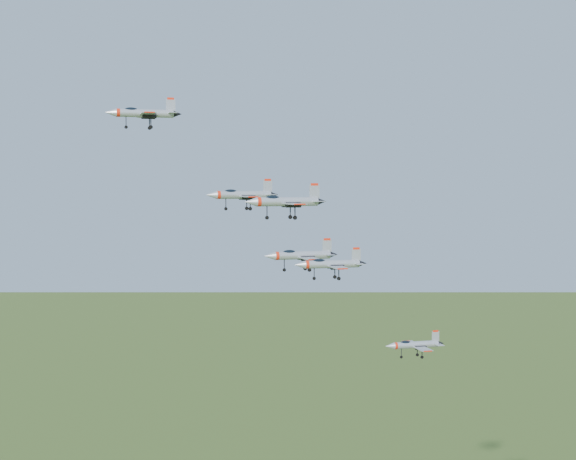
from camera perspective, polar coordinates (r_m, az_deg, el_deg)
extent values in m
cylinder|color=#A5AAB2|center=(138.76, -10.13, 8.17)|extent=(9.52, 1.40, 1.37)
cone|color=#A5AAB2|center=(138.33, -12.51, 8.16)|extent=(1.91, 1.38, 1.37)
cone|color=black|center=(139.39, -7.86, 8.17)|extent=(1.48, 1.17, 1.17)
ellipsoid|color=black|center=(138.61, -11.10, 8.38)|extent=(2.33, 0.99, 0.87)
cube|color=#A5AAB2|center=(135.82, -9.92, 8.17)|extent=(2.44, 4.66, 0.15)
cube|color=#A5AAB2|center=(141.69, -10.16, 7.96)|extent=(2.44, 4.66, 0.15)
cube|color=#A5AAB2|center=(139.37, -8.34, 8.76)|extent=(1.59, 0.13, 2.22)
cube|color=red|center=(139.49, -8.35, 9.23)|extent=(1.16, 0.15, 0.37)
cylinder|color=#A5AAB2|center=(133.93, -3.17, 2.51)|extent=(9.26, 1.79, 1.33)
cone|color=#A5AAB2|center=(132.59, -5.48, 2.50)|extent=(1.91, 1.42, 1.33)
cone|color=black|center=(135.41, -1.00, 2.53)|extent=(1.49, 1.20, 1.13)
ellipsoid|color=black|center=(133.35, -4.11, 2.72)|extent=(2.30, 1.07, 0.84)
cube|color=#A5AAB2|center=(131.22, -2.76, 2.39)|extent=(2.57, 4.61, 0.14)
cube|color=#A5AAB2|center=(136.75, -3.40, 2.42)|extent=(2.57, 4.61, 0.14)
cube|color=#A5AAB2|center=(135.07, -1.45, 3.11)|extent=(1.54, 0.20, 2.15)
cube|color=red|center=(135.07, -1.45, 3.59)|extent=(1.13, 0.20, 0.36)
cylinder|color=#A5AAB2|center=(114.63, -0.05, 2.03)|extent=(9.10, 1.62, 1.31)
cone|color=#A5AAB2|center=(113.13, -2.68, 2.01)|extent=(1.86, 1.37, 1.31)
cone|color=black|center=(116.30, 2.41, 2.05)|extent=(1.45, 1.16, 1.11)
ellipsoid|color=black|center=(113.98, -1.12, 2.27)|extent=(2.25, 1.02, 0.83)
cube|color=#A5AAB2|center=(112.01, 0.48, 1.87)|extent=(2.47, 4.51, 0.14)
cube|color=#A5AAB2|center=(117.38, -0.37, 1.94)|extent=(2.47, 4.51, 0.14)
cube|color=#A5AAB2|center=(115.91, 1.90, 2.71)|extent=(1.51, 0.17, 2.11)
cube|color=red|center=(115.90, 1.90, 3.26)|extent=(1.11, 0.18, 0.35)
cylinder|color=#A5AAB2|center=(138.58, 1.04, -1.80)|extent=(9.86, 1.56, 1.42)
cone|color=#A5AAB2|center=(136.95, -1.32, -1.86)|extent=(1.99, 1.45, 1.42)
cone|color=black|center=(140.36, 3.26, -1.74)|extent=(1.55, 1.23, 1.21)
ellipsoid|color=black|center=(137.84, 0.08, -1.61)|extent=(2.42, 1.05, 0.90)
cube|color=#A5AAB2|center=(135.76, 1.51, -2.03)|extent=(2.58, 4.84, 0.15)
cube|color=#A5AAB2|center=(141.58, 0.76, -1.81)|extent=(2.58, 4.84, 0.15)
cube|color=#A5AAB2|center=(139.85, 2.79, -1.15)|extent=(1.64, 0.15, 2.30)
cube|color=red|center=(139.76, 2.79, -0.66)|extent=(1.20, 0.17, 0.38)
cylinder|color=#A5AAB2|center=(122.71, 3.15, -2.43)|extent=(8.56, 1.50, 1.23)
cone|color=#A5AAB2|center=(121.34, 0.84, -2.49)|extent=(1.74, 1.28, 1.23)
cone|color=black|center=(124.21, 5.33, -2.37)|extent=(1.36, 1.09, 1.05)
ellipsoid|color=black|center=(122.08, 2.22, -2.24)|extent=(2.11, 0.95, 0.78)
cube|color=#A5AAB2|center=(120.27, 3.60, -2.66)|extent=(2.31, 4.23, 0.13)
cube|color=#A5AAB2|center=(125.32, 2.89, -2.42)|extent=(2.31, 4.23, 0.13)
cube|color=#A5AAB2|center=(123.76, 4.88, -1.80)|extent=(1.42, 0.16, 1.99)
cube|color=red|center=(123.68, 4.88, -1.32)|extent=(1.05, 0.17, 0.33)
cylinder|color=#A5AAB2|center=(143.37, 9.08, -8.06)|extent=(8.19, 1.28, 1.18)
cone|color=#A5AAB2|center=(141.50, 7.25, -8.19)|extent=(1.65, 1.20, 1.18)
cone|color=black|center=(145.31, 10.81, -7.92)|extent=(1.28, 1.02, 1.00)
ellipsoid|color=black|center=(142.50, 8.34, -7.94)|extent=(2.01, 0.87, 0.75)
cube|color=#A5AAB2|center=(141.22, 9.57, -8.33)|extent=(2.14, 4.02, 0.13)
cube|color=#A5AAB2|center=(145.77, 8.74, -7.96)|extent=(2.14, 4.02, 0.13)
cube|color=#A5AAB2|center=(144.66, 10.45, -7.47)|extent=(1.36, 0.13, 1.91)
cube|color=red|center=(144.48, 10.45, -7.08)|extent=(1.00, 0.14, 0.32)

